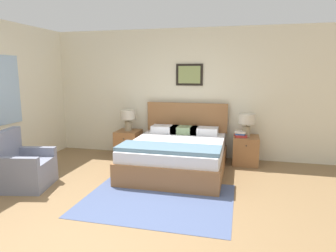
{
  "coord_description": "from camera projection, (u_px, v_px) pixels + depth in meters",
  "views": [
    {
      "loc": [
        1.34,
        -3.07,
        1.73
      ],
      "look_at": [
        0.19,
        1.63,
        0.86
      ],
      "focal_mm": 32.0,
      "sensor_mm": 36.0,
      "label": 1
    }
  ],
  "objects": [
    {
      "name": "armchair",
      "position": [
        23.0,
        168.0,
        4.55
      ],
      "size": [
        0.82,
        0.83,
        0.88
      ],
      "rotation": [
        0.0,
        0.0,
        -1.36
      ],
      "color": "gray",
      "rests_on": "ground_plane"
    },
    {
      "name": "table_lamp_by_door",
      "position": [
        247.0,
        121.0,
        5.59
      ],
      "size": [
        0.31,
        0.31,
        0.43
      ],
      "color": "gray",
      "rests_on": "nightstand_by_door"
    },
    {
      "name": "nightstand_near_window",
      "position": [
        129.0,
        143.0,
        6.26
      ],
      "size": [
        0.47,
        0.54,
        0.54
      ],
      "color": "#936038",
      "rests_on": "ground_plane"
    },
    {
      "name": "book_thick_bottom",
      "position": [
        241.0,
        136.0,
        5.63
      ],
      "size": [
        0.24,
        0.28,
        0.04
      ],
      "rotation": [
        0.0,
        0.0,
        0.16
      ],
      "color": "#B7332D",
      "rests_on": "nightstand_by_door"
    },
    {
      "name": "wall_back",
      "position": [
        175.0,
        93.0,
        6.19
      ],
      "size": [
        7.56,
        0.09,
        2.6
      ],
      "color": "beige",
      "rests_on": "ground_plane"
    },
    {
      "name": "bed",
      "position": [
        177.0,
        154.0,
        5.31
      ],
      "size": [
        1.65,
        1.96,
        1.13
      ],
      "color": "#936038",
      "rests_on": "ground_plane"
    },
    {
      "name": "book_novel_upper",
      "position": [
        241.0,
        132.0,
        5.62
      ],
      "size": [
        0.22,
        0.24,
        0.04
      ],
      "rotation": [
        0.0,
        0.0,
        -0.13
      ],
      "color": "silver",
      "rests_on": "book_hardcover_middle"
    },
    {
      "name": "nightstand_by_door",
      "position": [
        246.0,
        150.0,
        5.71
      ],
      "size": [
        0.47,
        0.54,
        0.54
      ],
      "color": "#936038",
      "rests_on": "ground_plane"
    },
    {
      "name": "wall_left",
      "position": [
        13.0,
        97.0,
        5.32
      ],
      "size": [
        0.08,
        5.37,
        2.6
      ],
      "color": "beige",
      "rests_on": "ground_plane"
    },
    {
      "name": "area_rug_main",
      "position": [
        158.0,
        200.0,
        4.12
      ],
      "size": [
        2.04,
        1.59,
        0.01
      ],
      "color": "#47567F",
      "rests_on": "ground_plane"
    },
    {
      "name": "book_hardcover_middle",
      "position": [
        241.0,
        134.0,
        5.63
      ],
      "size": [
        0.21,
        0.24,
        0.03
      ],
      "rotation": [
        0.0,
        0.0,
        -0.18
      ],
      "color": "#335693",
      "rests_on": "book_thick_bottom"
    },
    {
      "name": "table_lamp_near_window",
      "position": [
        128.0,
        117.0,
        6.15
      ],
      "size": [
        0.31,
        0.31,
        0.43
      ],
      "color": "gray",
      "rests_on": "nightstand_near_window"
    },
    {
      "name": "ground_plane",
      "position": [
        120.0,
        220.0,
        3.55
      ],
      "size": [
        16.0,
        16.0,
        0.0
      ],
      "primitive_type": "plane",
      "color": "olive"
    }
  ]
}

